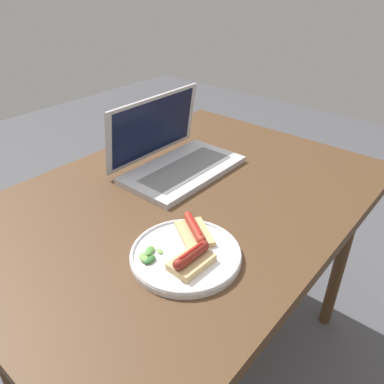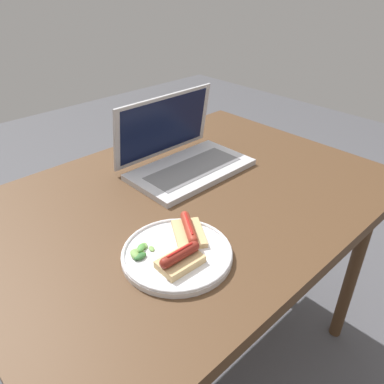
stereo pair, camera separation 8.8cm
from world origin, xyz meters
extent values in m
plane|color=#4C4C51|center=(0.00, 0.00, 0.00)|extent=(6.00, 6.00, 0.00)
cube|color=#4C331E|center=(0.00, 0.00, 0.71)|extent=(1.18, 0.84, 0.04)
cylinder|color=#4C331E|center=(0.50, 0.33, 0.35)|extent=(0.04, 0.04, 0.69)
cylinder|color=#4C331E|center=(0.50, -0.33, 0.35)|extent=(0.04, 0.04, 0.69)
cube|color=#B7B7BC|center=(0.10, 0.09, 0.74)|extent=(0.38, 0.22, 0.02)
cube|color=slate|center=(0.10, 0.08, 0.75)|extent=(0.31, 0.12, 0.00)
cube|color=#B7B7BC|center=(0.10, 0.22, 0.85)|extent=(0.38, 0.04, 0.20)
cube|color=#0C1433|center=(0.10, 0.21, 0.85)|extent=(0.34, 0.03, 0.18)
cylinder|color=silver|center=(-0.20, -0.18, 0.74)|extent=(0.25, 0.25, 0.01)
torus|color=silver|center=(-0.20, -0.18, 0.75)|extent=(0.25, 0.25, 0.01)
cube|color=tan|center=(-0.22, -0.21, 0.75)|extent=(0.10, 0.06, 0.02)
cylinder|color=maroon|center=(-0.22, -0.21, 0.77)|extent=(0.08, 0.03, 0.02)
sphere|color=maroon|center=(-0.18, -0.21, 0.77)|extent=(0.02, 0.02, 0.02)
sphere|color=maroon|center=(-0.26, -0.21, 0.77)|extent=(0.02, 0.02, 0.02)
cylinder|color=red|center=(-0.22, -0.21, 0.78)|extent=(0.07, 0.01, 0.01)
cube|color=tan|center=(-0.14, -0.15, 0.75)|extent=(0.11, 0.12, 0.01)
cylinder|color=maroon|center=(-0.14, -0.15, 0.77)|extent=(0.07, 0.10, 0.02)
sphere|color=maroon|center=(-0.16, -0.19, 0.77)|extent=(0.02, 0.02, 0.02)
sphere|color=maroon|center=(-0.11, -0.11, 0.77)|extent=(0.02, 0.02, 0.02)
cylinder|color=red|center=(-0.14, -0.15, 0.78)|extent=(0.05, 0.07, 0.01)
ellipsoid|color=#709E4C|center=(-0.26, -0.13, 0.75)|extent=(0.02, 0.01, 0.00)
ellipsoid|color=#709E4C|center=(-0.27, -0.13, 0.75)|extent=(0.02, 0.03, 0.01)
ellipsoid|color=#4C8E3D|center=(-0.25, -0.11, 0.75)|extent=(0.03, 0.03, 0.01)
ellipsoid|color=#709E4C|center=(-0.26, -0.11, 0.75)|extent=(0.03, 0.02, 0.01)
ellipsoid|color=#709E4C|center=(-0.23, -0.13, 0.75)|extent=(0.02, 0.02, 0.00)
ellipsoid|color=#2D662D|center=(-0.27, -0.14, 0.75)|extent=(0.03, 0.02, 0.01)
ellipsoid|color=#709E4C|center=(-0.24, -0.11, 0.75)|extent=(0.02, 0.02, 0.01)
camera|label=1|loc=(-0.67, -0.60, 1.29)|focal=35.00mm
camera|label=2|loc=(-0.61, -0.66, 1.29)|focal=35.00mm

